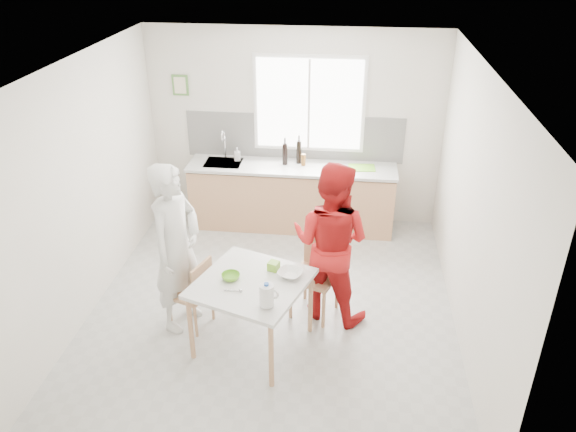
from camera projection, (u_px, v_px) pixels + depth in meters
The scene contains 21 objects.
ground at pixel (272, 308), 6.33m from camera, with size 4.50×4.50×0.00m, color #B7B7B2.
room_shell at pixel (270, 174), 5.56m from camera, with size 4.50×4.50×4.50m.
window at pixel (309, 104), 7.47m from camera, with size 1.50×0.06×1.30m.
backsplash at pixel (294, 137), 7.72m from camera, with size 3.00×0.02×0.65m, color white.
picture_frame at pixel (180, 85), 7.56m from camera, with size 0.22×0.03×0.28m.
kitchen_counter at pixel (291, 199), 7.85m from camera, with size 2.84×0.64×1.37m.
dining_table at pixel (251, 288), 5.48m from camera, with size 1.28×1.28×0.77m.
chair_left at pixel (195, 291), 5.86m from camera, with size 0.48×0.48×0.81m.
chair_far at pixel (317, 268), 6.07m from camera, with size 0.58×0.58×0.98m.
person_white at pixel (176, 248), 5.70m from camera, with size 0.67×0.44×1.84m, color silver.
person_red at pixel (331, 242), 5.85m from camera, with size 0.87×0.68×1.79m, color red.
bowl_green at pixel (231, 277), 5.46m from camera, with size 0.18×0.18×0.06m, color #6CB82A.
bowl_white at pixel (290, 274), 5.51m from camera, with size 0.24×0.24×0.06m, color white.
milk_jug at pixel (267, 295), 5.03m from camera, with size 0.18×0.13×0.23m.
green_box at pixel (274, 266), 5.60m from camera, with size 0.10×0.10×0.09m, color #7ABD2B.
spoon at pixel (232, 290), 5.29m from camera, with size 0.01×0.01×0.16m, color #A5A5AA.
cutting_board at pixel (362, 168), 7.54m from camera, with size 0.35×0.25×0.01m, color #7AD531.
wine_bottle_a at pixel (299, 152), 7.62m from camera, with size 0.07×0.07×0.32m, color black.
wine_bottle_b at pixel (285, 154), 7.59m from camera, with size 0.07×0.07×0.30m, color black.
jar_amber at pixel (303, 160), 7.59m from camera, with size 0.06×0.06×0.16m, color brown.
soap_bottle at pixel (237, 154), 7.74m from camera, with size 0.08×0.08×0.18m, color #999999.
Camera 1 is at (0.77, -5.05, 3.88)m, focal length 35.00 mm.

